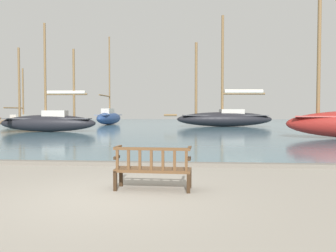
{
  "coord_description": "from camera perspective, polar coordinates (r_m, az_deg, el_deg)",
  "views": [
    {
      "loc": [
        1.71,
        -6.12,
        1.61
      ],
      "look_at": [
        0.42,
        10.0,
        1.0
      ],
      "focal_mm": 35.0,
      "sensor_mm": 36.0,
      "label": 1
    }
  ],
  "objects": [
    {
      "name": "sailboat_distant_harbor",
      "position": [
        40.98,
        -24.05,
        0.75
      ],
      "size": [
        3.6,
        6.09,
        6.7
      ],
      "color": "brown",
      "rests_on": "harbor_water"
    },
    {
      "name": "sailboat_outer_starboard",
      "position": [
        29.6,
        -20.07,
        0.84
      ],
      "size": [
        9.69,
        2.28,
        9.15
      ],
      "color": "black",
      "rests_on": "harbor_water"
    },
    {
      "name": "ground_plane",
      "position": [
        6.56,
        -10.93,
        -12.11
      ],
      "size": [
        160.0,
        160.0,
        0.0
      ],
      "primitive_type": "plane",
      "color": "gray"
    },
    {
      "name": "sailboat_far_starboard",
      "position": [
        46.69,
        -10.21,
        1.52
      ],
      "size": [
        2.49,
        8.95,
        12.3
      ],
      "color": "navy",
      "rests_on": "harbor_water"
    },
    {
      "name": "park_bench",
      "position": [
        6.97,
        -2.65,
        -7.28
      ],
      "size": [
        1.62,
        0.59,
        0.92
      ],
      "color": "#322113",
      "rests_on": "ground"
    },
    {
      "name": "harbor_water",
      "position": [
        50.18,
        2.6,
        0.37
      ],
      "size": [
        100.0,
        80.0,
        0.08
      ],
      "primitive_type": "cube",
      "color": "slate",
      "rests_on": "ground"
    },
    {
      "name": "quay_edge_kerb",
      "position": [
        10.24,
        -5.13,
        -6.57
      ],
      "size": [
        40.0,
        0.3,
        0.12
      ],
      "primitive_type": "cube",
      "color": "slate",
      "rests_on": "ground"
    },
    {
      "name": "sailboat_mid_port",
      "position": [
        39.67,
        9.86,
        1.58
      ],
      "size": [
        13.04,
        4.27,
        13.13
      ],
      "color": "black",
      "rests_on": "harbor_water"
    }
  ]
}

